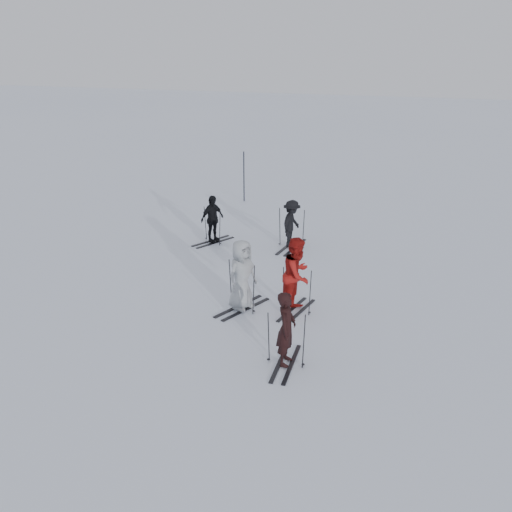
{
  "coord_description": "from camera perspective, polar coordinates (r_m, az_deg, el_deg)",
  "views": [
    {
      "loc": [
        4.55,
        -12.25,
        6.31
      ],
      "look_at": [
        0.0,
        1.0,
        1.0
      ],
      "focal_mm": 40.0,
      "sensor_mm": 36.0,
      "label": 1
    }
  ],
  "objects": [
    {
      "name": "skis_uphill_far",
      "position": [
        18.39,
        3.57,
        2.85
      ],
      "size": [
        1.93,
        1.17,
        1.34
      ],
      "primitive_type": null,
      "rotation": [
        0.0,
        0.0,
        1.46
      ],
      "color": "black",
      "rests_on": "ground"
    },
    {
      "name": "skis_grey",
      "position": [
        14.13,
        -1.43,
        -2.91
      ],
      "size": [
        1.98,
        1.53,
        1.28
      ],
      "primitive_type": null,
      "rotation": [
        0.0,
        0.0,
        1.18
      ],
      "color": "black",
      "rests_on": "ground"
    },
    {
      "name": "skier_near_dark",
      "position": [
        11.7,
        3.05,
        -7.38
      ],
      "size": [
        0.42,
        0.61,
        1.6
      ],
      "primitive_type": "imported",
      "rotation": [
        0.0,
        0.0,
        1.64
      ],
      "color": "black",
      "rests_on": "ground"
    },
    {
      "name": "skis_near_dark",
      "position": [
        11.79,
        3.03,
        -8.22
      ],
      "size": [
        1.7,
        0.98,
        1.2
      ],
      "primitive_type": null,
      "rotation": [
        0.0,
        0.0,
        1.64
      ],
      "color": "black",
      "rests_on": "ground"
    },
    {
      "name": "ground",
      "position": [
        14.51,
        -1.29,
        -5.02
      ],
      "size": [
        120.0,
        120.0,
        0.0
      ],
      "primitive_type": "plane",
      "color": "silver",
      "rests_on": "ground"
    },
    {
      "name": "skier_red",
      "position": [
        13.9,
        4.14,
        -1.99
      ],
      "size": [
        0.88,
        1.04,
        1.89
      ],
      "primitive_type": "imported",
      "rotation": [
        0.0,
        0.0,
        1.38
      ],
      "color": "maroon",
      "rests_on": "ground"
    },
    {
      "name": "skier_uphill_far",
      "position": [
        18.36,
        3.58,
        3.16
      ],
      "size": [
        0.68,
        1.06,
        1.55
      ],
      "primitive_type": "imported",
      "rotation": [
        0.0,
        0.0,
        1.46
      ],
      "color": "black",
      "rests_on": "ground"
    },
    {
      "name": "skis_uphill_left",
      "position": [
        18.91,
        -4.37,
        3.12
      ],
      "size": [
        1.87,
        1.53,
        1.21
      ],
      "primitive_type": null,
      "rotation": [
        0.0,
        0.0,
        1.1
      ],
      "color": "black",
      "rests_on": "ground"
    },
    {
      "name": "skier_uphill_left",
      "position": [
        18.85,
        -4.39,
        3.65
      ],
      "size": [
        0.76,
        0.99,
        1.57
      ],
      "primitive_type": "imported",
      "rotation": [
        0.0,
        0.0,
        1.1
      ],
      "color": "black",
      "rests_on": "ground"
    },
    {
      "name": "piste_marker",
      "position": [
        23.78,
        -1.22,
        7.94
      ],
      "size": [
        0.05,
        0.05,
        2.08
      ],
      "primitive_type": "cylinder",
      "rotation": [
        0.0,
        0.0,
        -0.22
      ],
      "color": "black",
      "rests_on": "ground"
    },
    {
      "name": "skis_red",
      "position": [
        14.05,
        4.1,
        -3.35
      ],
      "size": [
        1.74,
        1.14,
        1.17
      ],
      "primitive_type": null,
      "rotation": [
        0.0,
        0.0,
        1.38
      ],
      "color": "black",
      "rests_on": "ground"
    },
    {
      "name": "skier_grey",
      "position": [
        14.03,
        -1.44,
        -1.98
      ],
      "size": [
        0.86,
        1.02,
        1.78
      ],
      "primitive_type": "imported",
      "rotation": [
        0.0,
        0.0,
        1.18
      ],
      "color": "#9DA3A6",
      "rests_on": "ground"
    }
  ]
}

